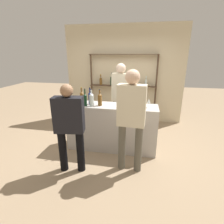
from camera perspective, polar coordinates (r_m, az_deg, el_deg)
ground_plane at (r=4.02m, az=0.00°, el=-11.41°), size 16.00×16.00×0.00m
bar_counter at (r=3.80m, az=0.00°, el=-4.95°), size 1.89×0.54×0.99m
back_wall at (r=5.36m, az=3.84°, el=12.03°), size 3.49×0.12×2.80m
back_shelf at (r=5.20m, az=3.46°, el=10.70°), size 1.97×0.18×1.99m
counter_bottle_0 at (r=3.58m, az=-4.00°, el=4.20°), size 0.08×0.08×0.34m
counter_bottle_1 at (r=3.60m, az=-8.76°, el=4.09°), size 0.07×0.07×0.36m
counter_bottle_2 at (r=3.71m, az=-7.18°, el=4.66°), size 0.07×0.07×0.36m
counter_bottle_3 at (r=3.89m, az=-9.86°, el=5.01°), size 0.07×0.07×0.33m
counter_bottle_4 at (r=3.57m, az=-6.71°, el=4.18°), size 0.09×0.09×0.35m
counter_bottle_5 at (r=3.62m, az=5.48°, el=4.20°), size 0.08×0.08×0.34m
wine_glass at (r=3.52m, az=11.93°, el=3.47°), size 0.07×0.07×0.18m
cork_jar at (r=3.44m, az=5.26°, el=2.65°), size 0.12×0.12×0.17m
server_behind_counter at (r=4.36m, az=2.79°, el=6.18°), size 0.45×0.27×1.79m
customer_right at (r=2.89m, az=6.30°, el=-0.86°), size 0.47×0.23×1.79m
customer_left at (r=3.00m, az=-13.74°, el=-3.75°), size 0.52×0.29×1.56m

